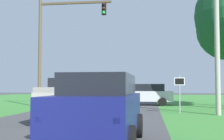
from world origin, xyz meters
TOP-DOWN VIEW (x-y plane):
  - ground_plane at (0.00, 9.44)m, footprint 120.00×120.00m
  - red_suv_near at (2.11, 3.56)m, footprint 2.27×4.49m
  - pickup_truck_lead at (0.09, 8.72)m, footprint 2.43×5.00m
  - traffic_light at (-3.71, 17.51)m, footprint 5.72×0.40m
  - keep_moving_sign at (5.19, 13.27)m, footprint 0.60×0.09m
  - crossing_suv_far at (3.11, 20.84)m, footprint 4.66×2.18m
  - utility_pole_right at (7.19, 12.51)m, footprint 0.28×0.28m

SIDE VIEW (x-z plane):
  - ground_plane at x=0.00m, z-range 0.00..0.00m
  - crossing_suv_far at x=3.11m, z-range 0.04..1.83m
  - pickup_truck_lead at x=0.09m, z-range 0.03..1.97m
  - red_suv_near at x=2.11m, z-range 0.05..1.96m
  - keep_moving_sign at x=5.19m, z-range 0.32..2.54m
  - utility_pole_right at x=7.19m, z-range 0.00..9.59m
  - traffic_light at x=-3.71m, z-range 1.18..9.79m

